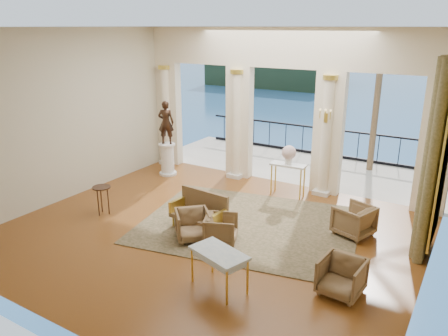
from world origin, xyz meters
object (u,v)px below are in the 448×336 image
Objects in this scene: game_table at (219,256)px; statue at (166,123)px; armchair_b at (342,275)px; armchair_d at (221,228)px; settee at (200,211)px; pedestal at (167,160)px; armchair_a at (193,224)px; armchair_c at (354,219)px; console_table at (288,169)px; side_table at (102,191)px.

statue reaches higher than game_table.
game_table is at bearing -148.53° from armchair_b.
armchair_d is at bearing 174.14° from armchair_b.
pedestal is (-3.09, 2.68, 0.05)m from settee.
pedestal is at bearing 156.85° from armchair_b.
armchair_a is 0.56m from settee.
armchair_a is at bearing -36.40° from armchair_c.
armchair_b is at bearing -123.34° from armchair_d.
console_table is at bearing 160.39° from statue.
armchair_b is 4.73m from console_table.
pedestal is (-6.22, 1.16, 0.10)m from armchair_c.
pedestal is at bearing 29.39° from armchair_d.
console_table reaches higher than armchair_c.
armchair_d is (-2.81, 0.54, -0.02)m from armchair_b.
side_table is at bearing -50.50° from armchair_c.
settee reaches higher than armchair_a.
pedestal is at bearing 153.90° from game_table.
console_table is (0.74, 3.51, 0.40)m from armchair_a.
statue is at bearing -81.52° from armchair_c.
console_table is (0.89, 2.98, 0.32)m from settee.
armchair_a reaches higher than game_table.
side_table is at bearing -178.94° from game_table.
console_table reaches higher than settee.
side_table is at bearing 137.76° from armchair_a.
armchair_c is (2.98, 2.05, 0.02)m from armchair_a.
settee reaches higher than armchair_c.
game_table is (0.88, -1.50, 0.31)m from armchair_d.
armchair_b is (3.44, -0.35, 0.00)m from armchair_a.
console_table is at bearing -103.95° from armchair_c.
armchair_a is at bearing 179.10° from armchair_b.
game_table is 6.56m from pedestal.
statue is (-3.24, 3.21, 1.32)m from armchair_a.
armchair_a is 3.46m from armchair_b.
armchair_c reaches higher than armchair_d.
side_table is (-3.33, -0.25, 0.28)m from armchair_d.
armchair_c is at bearing 145.55° from statue.
settee is 4.09m from pedestal.
armchair_a is 0.65m from armchair_d.
pedestal is (-6.68, 3.57, 0.12)m from armchair_b.
armchair_b is 0.53× the size of settee.
armchair_b is at bearing 29.76° from armchair_c.
armchair_b is 0.55× the size of statue.
armchair_b is 7.57m from pedestal.
armchair_d is 0.70× the size of console_table.
pedestal is at bearing -179.26° from console_table.
statue reaches higher than pedestal.
armchair_d is 0.50× the size of settee.
side_table is (-2.55, -0.60, 0.19)m from settee.
pedestal reaches higher than armchair_c.
armchair_d is at bearing 4.33° from side_table.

